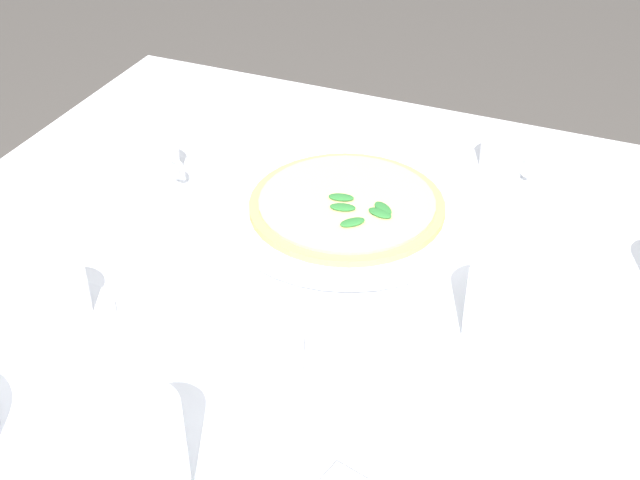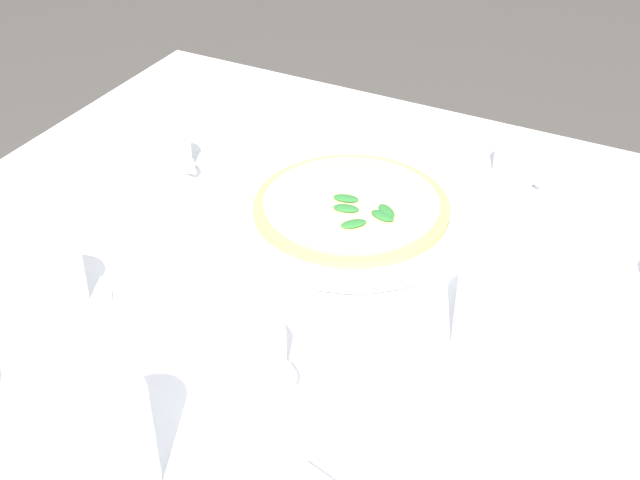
{
  "view_description": "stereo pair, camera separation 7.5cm",
  "coord_description": "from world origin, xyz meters",
  "px_view_note": "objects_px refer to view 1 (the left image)",
  "views": [
    {
      "loc": [
        0.77,
        0.36,
        1.41
      ],
      "look_at": [
        -0.09,
        0.0,
        0.75
      ],
      "focal_mm": 48.34,
      "sensor_mm": 36.0,
      "label": 1
    },
    {
      "loc": [
        0.74,
        0.43,
        1.41
      ],
      "look_at": [
        -0.09,
        0.0,
        0.75
      ],
      "focal_mm": 48.34,
      "sensor_mm": 36.0,
      "label": 2
    }
  ],
  "objects_px": {
    "coffee_cup_center_back": "(155,163)",
    "coffee_cup_left_edge": "(506,156)",
    "coffee_cup_back_corner": "(270,360)",
    "pizza_plate": "(347,212)",
    "coffee_cup_far_right": "(57,298)",
    "water_glass_far_left": "(149,458)",
    "water_glass_right_edge": "(496,306)",
    "pizza": "(347,204)"
  },
  "relations": [
    {
      "from": "pizza",
      "to": "coffee_cup_far_right",
      "type": "relative_size",
      "value": 2.12
    },
    {
      "from": "coffee_cup_left_edge",
      "to": "water_glass_far_left",
      "type": "relative_size",
      "value": 1.06
    },
    {
      "from": "coffee_cup_back_corner",
      "to": "pizza_plate",
      "type": "bearing_deg",
      "value": -173.61
    },
    {
      "from": "pizza",
      "to": "coffee_cup_center_back",
      "type": "height_order",
      "value": "coffee_cup_center_back"
    },
    {
      "from": "pizza_plate",
      "to": "coffee_cup_far_right",
      "type": "xyz_separation_m",
      "value": [
        0.33,
        -0.24,
        0.02
      ]
    },
    {
      "from": "water_glass_far_left",
      "to": "pizza",
      "type": "bearing_deg",
      "value": -179.8
    },
    {
      "from": "pizza",
      "to": "coffee_cup_center_back",
      "type": "xyz_separation_m",
      "value": [
        0.01,
        -0.31,
        0.0
      ]
    },
    {
      "from": "coffee_cup_back_corner",
      "to": "coffee_cup_far_right",
      "type": "bearing_deg",
      "value": -88.98
    },
    {
      "from": "coffee_cup_far_right",
      "to": "water_glass_right_edge",
      "type": "height_order",
      "value": "water_glass_right_edge"
    },
    {
      "from": "coffee_cup_left_edge",
      "to": "water_glass_right_edge",
      "type": "relative_size",
      "value": 1.16
    },
    {
      "from": "coffee_cup_left_edge",
      "to": "water_glass_far_left",
      "type": "bearing_deg",
      "value": -13.28
    },
    {
      "from": "coffee_cup_center_back",
      "to": "coffee_cup_left_edge",
      "type": "xyz_separation_m",
      "value": [
        -0.23,
        0.48,
        -0.0
      ]
    },
    {
      "from": "coffee_cup_far_right",
      "to": "coffee_cup_left_edge",
      "type": "bearing_deg",
      "value": 142.83
    },
    {
      "from": "pizza",
      "to": "water_glass_far_left",
      "type": "height_order",
      "value": "water_glass_far_left"
    },
    {
      "from": "water_glass_far_left",
      "to": "water_glass_right_edge",
      "type": "bearing_deg",
      "value": 144.73
    },
    {
      "from": "pizza_plate",
      "to": "pizza",
      "type": "xyz_separation_m",
      "value": [
        0.0,
        0.0,
        0.01
      ]
    },
    {
      "from": "coffee_cup_left_edge",
      "to": "coffee_cup_far_right",
      "type": "bearing_deg",
      "value": -37.17
    },
    {
      "from": "pizza_plate",
      "to": "water_glass_right_edge",
      "type": "height_order",
      "value": "water_glass_right_edge"
    },
    {
      "from": "coffee_cup_back_corner",
      "to": "coffee_cup_left_edge",
      "type": "height_order",
      "value": "coffee_cup_back_corner"
    },
    {
      "from": "water_glass_far_left",
      "to": "water_glass_right_edge",
      "type": "relative_size",
      "value": 1.09
    },
    {
      "from": "pizza_plate",
      "to": "water_glass_far_left",
      "type": "bearing_deg",
      "value": 0.25
    },
    {
      "from": "pizza_plate",
      "to": "pizza",
      "type": "bearing_deg",
      "value": 52.64
    },
    {
      "from": "coffee_cup_center_back",
      "to": "water_glass_far_left",
      "type": "xyz_separation_m",
      "value": [
        0.5,
        0.31,
        0.03
      ]
    },
    {
      "from": "coffee_cup_far_right",
      "to": "water_glass_right_edge",
      "type": "distance_m",
      "value": 0.52
    },
    {
      "from": "pizza_plate",
      "to": "coffee_cup_center_back",
      "type": "distance_m",
      "value": 0.31
    },
    {
      "from": "water_glass_right_edge",
      "to": "pizza",
      "type": "bearing_deg",
      "value": -123.83
    },
    {
      "from": "coffee_cup_far_right",
      "to": "water_glass_right_edge",
      "type": "relative_size",
      "value": 1.16
    },
    {
      "from": "coffee_cup_far_right",
      "to": "coffee_cup_center_back",
      "type": "xyz_separation_m",
      "value": [
        -0.32,
        -0.06,
        -0.0
      ]
    },
    {
      "from": "pizza_plate",
      "to": "water_glass_right_edge",
      "type": "bearing_deg",
      "value": 56.16
    },
    {
      "from": "coffee_cup_back_corner",
      "to": "water_glass_right_edge",
      "type": "relative_size",
      "value": 1.17
    },
    {
      "from": "pizza",
      "to": "water_glass_far_left",
      "type": "bearing_deg",
      "value": 0.2
    },
    {
      "from": "coffee_cup_left_edge",
      "to": "water_glass_right_edge",
      "type": "bearing_deg",
      "value": 10.79
    },
    {
      "from": "coffee_cup_left_edge",
      "to": "coffee_cup_center_back",
      "type": "bearing_deg",
      "value": -64.44
    },
    {
      "from": "pizza_plate",
      "to": "coffee_cup_left_edge",
      "type": "height_order",
      "value": "coffee_cup_left_edge"
    },
    {
      "from": "coffee_cup_far_right",
      "to": "coffee_cup_left_edge",
      "type": "relative_size",
      "value": 1.0
    },
    {
      "from": "pizza",
      "to": "coffee_cup_left_edge",
      "type": "relative_size",
      "value": 2.12
    },
    {
      "from": "pizza_plate",
      "to": "water_glass_far_left",
      "type": "height_order",
      "value": "water_glass_far_left"
    },
    {
      "from": "pizza_plate",
      "to": "coffee_cup_left_edge",
      "type": "bearing_deg",
      "value": 141.22
    },
    {
      "from": "coffee_cup_center_back",
      "to": "water_glass_far_left",
      "type": "bearing_deg",
      "value": 31.39
    },
    {
      "from": "pizza",
      "to": "coffee_cup_far_right",
      "type": "xyz_separation_m",
      "value": [
        0.33,
        -0.24,
        0.01
      ]
    },
    {
      "from": "coffee_cup_back_corner",
      "to": "water_glass_right_edge",
      "type": "height_order",
      "value": "water_glass_right_edge"
    },
    {
      "from": "coffee_cup_far_right",
      "to": "water_glass_far_left",
      "type": "bearing_deg",
      "value": 53.33
    }
  ]
}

